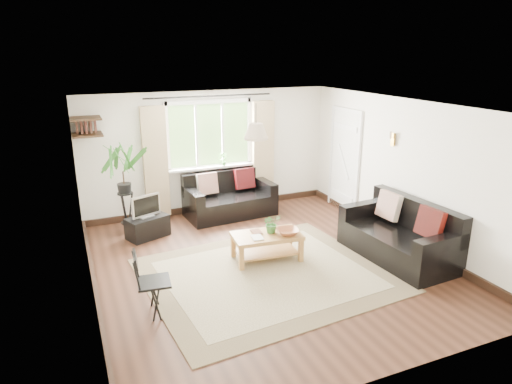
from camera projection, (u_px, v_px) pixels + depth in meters
name	position (u px, v px, depth m)	size (l,w,h in m)	color
floor	(266.00, 265.00, 6.97)	(5.50, 5.50, 0.00)	black
ceiling	(267.00, 106.00, 6.25)	(5.50, 5.50, 0.00)	white
wall_back	(210.00, 152.00, 9.03)	(5.00, 0.02, 2.40)	white
wall_front	(390.00, 271.00, 4.20)	(5.00, 0.02, 2.40)	white
wall_left	(84.00, 213.00, 5.68)	(0.02, 5.50, 2.40)	white
wall_right	(404.00, 172.00, 7.55)	(0.02, 5.50, 2.40)	white
rug	(267.00, 275.00, 6.64)	(3.36, 2.88, 0.02)	#C0B895
window	(210.00, 135.00, 8.89)	(2.50, 0.16, 2.16)	white
door	(344.00, 162.00, 9.09)	(0.06, 0.96, 2.06)	silver
corner_shelf	(86.00, 127.00, 7.76)	(0.50, 0.50, 0.34)	black
pendant_lamp	(256.00, 127.00, 6.71)	(0.36, 0.36, 0.54)	beige
wall_sconce	(392.00, 137.00, 7.62)	(0.12, 0.12, 0.28)	beige
sofa_back	(230.00, 196.00, 8.93)	(1.71, 0.85, 0.80)	black
sofa_right	(398.00, 232.00, 7.07)	(0.92, 1.84, 0.87)	black
coffee_table	(267.00, 247.00, 7.08)	(1.05, 0.57, 0.43)	#966231
table_plant	(272.00, 223.00, 7.04)	(0.27, 0.23, 0.30)	#336D2B
bowl	(288.00, 232.00, 7.00)	(0.34, 0.34, 0.09)	#A55D38
book_a	(252.00, 238.00, 6.85)	(0.16, 0.22, 0.02)	white
book_b	(252.00, 232.00, 7.05)	(0.15, 0.21, 0.02)	brown
tv_stand	(148.00, 227.00, 7.95)	(0.70, 0.39, 0.38)	black
tv	(146.00, 206.00, 7.83)	(0.54, 0.18, 0.41)	#A5A5AA
palm_stand	(125.00, 189.00, 8.00)	(0.62, 0.62, 1.59)	black
folding_chair	(154.00, 283.00, 5.58)	(0.43, 0.43, 0.83)	black
sill_plant	(224.00, 159.00, 9.06)	(0.14, 0.10, 0.27)	#2D6023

